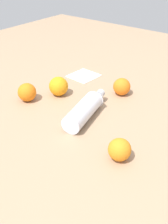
# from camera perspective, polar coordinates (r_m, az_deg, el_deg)

# --- Properties ---
(ground_plane) EXTENTS (2.40, 2.40, 0.00)m
(ground_plane) POSITION_cam_1_polar(r_m,az_deg,el_deg) (0.97, 0.44, -1.14)
(ground_plane) COLOR #9E7F60
(water_bottle) EXTENTS (0.12, 0.26, 0.07)m
(water_bottle) POSITION_cam_1_polar(r_m,az_deg,el_deg) (0.95, 0.56, 0.63)
(water_bottle) COLOR silver
(water_bottle) RESTS_ON ground_plane
(orange_0) EXTENTS (0.07, 0.07, 0.07)m
(orange_0) POSITION_cam_1_polar(r_m,az_deg,el_deg) (1.08, -12.05, 4.14)
(orange_0) COLOR orange
(orange_0) RESTS_ON ground_plane
(orange_1) EXTENTS (0.08, 0.08, 0.08)m
(orange_1) POSITION_cam_1_polar(r_m,az_deg,el_deg) (1.11, -5.44, 5.49)
(orange_1) COLOR orange
(orange_1) RESTS_ON ground_plane
(orange_2) EXTENTS (0.07, 0.07, 0.07)m
(orange_2) POSITION_cam_1_polar(r_m,az_deg,el_deg) (0.78, 7.58, -7.94)
(orange_2) COLOR orange
(orange_2) RESTS_ON ground_plane
(orange_3) EXTENTS (0.07, 0.07, 0.07)m
(orange_3) POSITION_cam_1_polar(r_m,az_deg,el_deg) (1.12, 8.05, 5.38)
(orange_3) COLOR orange
(orange_3) RESTS_ON ground_plane
(folded_napkin) EXTENTS (0.13, 0.13, 0.01)m
(folded_napkin) POSITION_cam_1_polar(r_m,az_deg,el_deg) (1.28, -0.05, 7.78)
(folded_napkin) COLOR white
(folded_napkin) RESTS_ON ground_plane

